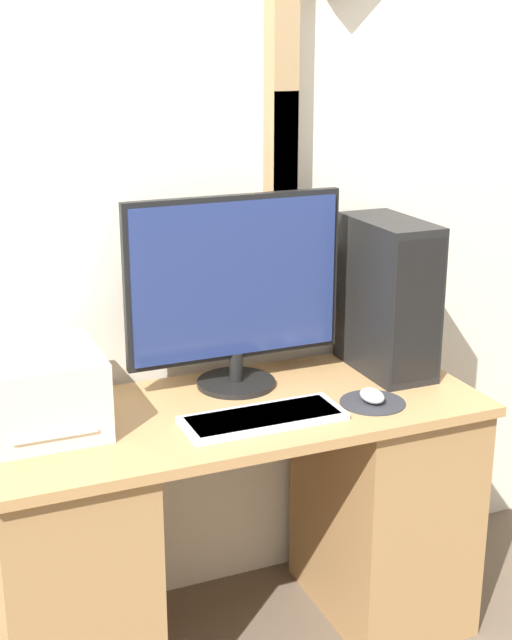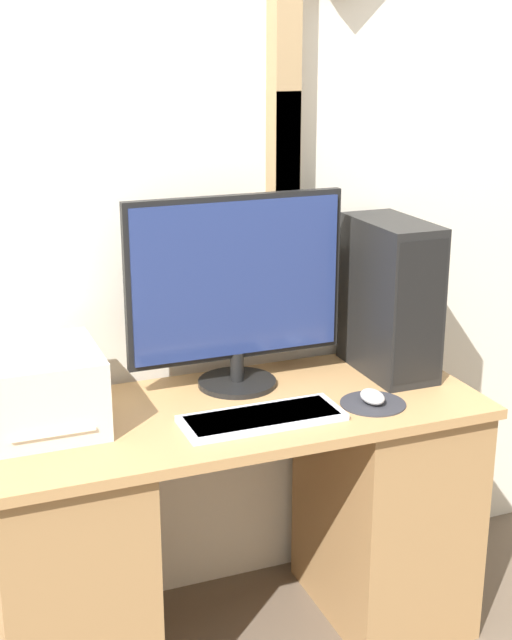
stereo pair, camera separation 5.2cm
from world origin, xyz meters
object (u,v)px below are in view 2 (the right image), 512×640
Objects in this scene: computer_tower at (390,297)px; mouse at (372,397)px; monitor at (236,286)px; printer at (42,390)px; keyboard at (262,418)px.

mouse is at bearing -128.10° from computer_tower.
monitor is 0.63m from printer.
monitor is at bearing 8.95° from printer.
computer_tower is (0.51, 0.22, 0.23)m from keyboard.
mouse reaches higher than keyboard.
computer_tower is at bearing 51.90° from mouse.
keyboard is 0.34m from mouse.
mouse is (0.31, -0.28, -0.29)m from monitor.
keyboard is at bearing -95.97° from monitor.
computer_tower is (0.48, -0.06, -0.07)m from monitor.
computer_tower reaches higher than keyboard.
monitor is at bearing 173.06° from computer_tower.
keyboard is (-0.03, -0.28, -0.30)m from monitor.
computer_tower is 1.42× the size of printer.
mouse is (0.34, -0.01, 0.01)m from keyboard.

